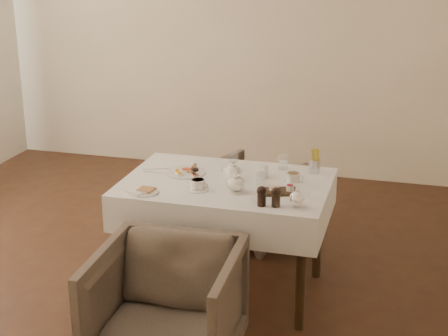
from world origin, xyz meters
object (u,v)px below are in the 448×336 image
breakfast_plate (186,172)px  armchair_far (252,201)px  armchair_near (166,310)px  teapot_centre (233,170)px  table (226,199)px

breakfast_plate → armchair_far: bearing=89.2°
armchair_near → breakfast_plate: bearing=100.1°
armchair_far → teapot_centre: 0.95m
table → breakfast_plate: 0.33m
armchair_near → teapot_centre: size_ratio=5.09×
armchair_far → teapot_centre: teapot_centre is taller
armchair_near → breakfast_plate: 1.10m
armchair_near → armchair_far: 1.75m
table → armchair_far: table is taller
breakfast_plate → teapot_centre: bearing=11.5°
table → breakfast_plate: breakfast_plate is taller
breakfast_plate → armchair_near: bearing=-59.8°
table → teapot_centre: size_ratio=8.64×
armchair_far → breakfast_plate: size_ratio=2.57×
teapot_centre → table: bearing=-119.9°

